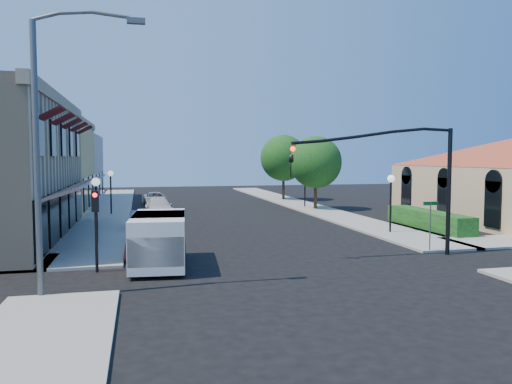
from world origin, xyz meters
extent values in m
plane|color=black|center=(0.00, 0.00, 0.00)|extent=(120.00, 120.00, 0.00)
cube|color=gray|center=(-8.75, 27.00, 0.06)|extent=(3.50, 50.00, 0.12)
cube|color=gray|center=(8.75, 27.00, 0.06)|extent=(3.50, 50.00, 0.12)
cube|color=maroon|center=(-6.90, 8.00, 0.00)|extent=(0.25, 10.00, 0.06)
cube|color=tan|center=(-10.65, 11.00, 7.80)|extent=(0.50, 18.20, 0.60)
cube|color=#561416|center=(-9.60, 11.00, 3.05)|extent=(1.75, 17.00, 0.67)
cube|color=#480E13|center=(-9.95, 4.00, 6.55)|extent=(1.02, 1.50, 0.60)
cube|color=#480E13|center=(-9.95, 7.40, 6.55)|extent=(1.02, 1.50, 0.60)
cube|color=#480E13|center=(-9.95, 10.80, 6.55)|extent=(1.02, 1.50, 0.60)
cube|color=#480E13|center=(-9.95, 14.20, 6.55)|extent=(1.02, 1.50, 0.60)
cube|color=#480E13|center=(-9.95, 17.60, 6.55)|extent=(1.02, 1.50, 0.60)
cube|color=black|center=(-10.45, 3.50, 1.60)|extent=(0.12, 2.60, 2.60)
cube|color=black|center=(-10.45, 6.90, 1.60)|extent=(0.12, 2.60, 2.60)
cube|color=black|center=(-10.45, 10.30, 1.60)|extent=(0.12, 2.60, 2.60)
cube|color=black|center=(-10.45, 13.70, 1.60)|extent=(0.12, 2.60, 2.60)
cube|color=black|center=(-10.45, 17.10, 1.60)|extent=(0.12, 2.60, 2.60)
cube|color=tan|center=(-15.50, 26.00, 3.80)|extent=(10.00, 12.00, 7.60)
cube|color=beige|center=(-15.50, 38.00, 3.50)|extent=(10.00, 12.00, 7.00)
cube|color=black|center=(14.45, 6.50, 1.80)|extent=(0.12, 1.40, 2.80)
cube|color=black|center=(14.45, 11.50, 1.80)|extent=(0.12, 1.40, 2.80)
cube|color=black|center=(14.45, 16.50, 1.80)|extent=(0.12, 1.40, 2.80)
cube|color=#113C11|center=(11.70, 9.00, 0.00)|extent=(1.40, 8.00, 1.10)
cylinder|color=black|center=(8.80, 22.00, 1.05)|extent=(0.28, 0.28, 2.10)
sphere|color=#113C11|center=(8.80, 22.00, 4.20)|extent=(4.56, 4.56, 4.56)
cylinder|color=black|center=(8.80, 32.00, 1.14)|extent=(0.28, 0.28, 2.27)
sphere|color=#113C11|center=(8.80, 32.00, 4.55)|extent=(4.94, 4.94, 4.94)
cylinder|color=black|center=(8.00, 1.50, 3.00)|extent=(0.20, 0.20, 6.00)
cylinder|color=black|center=(4.10, 1.50, 5.60)|extent=(7.80, 0.14, 0.14)
imported|color=black|center=(0.20, 1.50, 4.70)|extent=(0.20, 0.16, 1.00)
sphere|color=#FF0C0C|center=(0.20, 1.32, 5.00)|extent=(0.22, 0.22, 0.22)
cylinder|color=black|center=(-8.00, 1.50, 1.50)|extent=(0.12, 0.12, 3.00)
cube|color=black|center=(-8.00, 1.35, 2.90)|extent=(0.28, 0.22, 0.85)
sphere|color=#FF0C0C|center=(-8.00, 1.23, 3.15)|extent=(0.18, 0.18, 0.18)
cylinder|color=#595B5E|center=(-9.50, -2.00, 4.50)|extent=(0.20, 0.20, 9.00)
cylinder|color=#595B5E|center=(-8.00, -2.00, 9.25)|extent=(3.00, 0.12, 0.12)
cube|color=#595B5E|center=(-6.30, -2.00, 9.15)|extent=(0.60, 0.25, 0.18)
cylinder|color=#595B5E|center=(7.50, 2.20, 1.25)|extent=(0.06, 0.06, 2.50)
cube|color=#0C591E|center=(7.50, 2.20, 2.40)|extent=(0.80, 0.04, 0.18)
cylinder|color=black|center=(-8.50, 8.00, 1.60)|extent=(0.12, 0.12, 3.20)
sphere|color=white|center=(-8.50, 8.00, 3.35)|extent=(0.44, 0.44, 0.44)
cylinder|color=black|center=(-8.50, 22.00, 1.60)|extent=(0.12, 0.12, 3.20)
sphere|color=white|center=(-8.50, 22.00, 3.35)|extent=(0.44, 0.44, 0.44)
cylinder|color=black|center=(8.50, 8.00, 1.60)|extent=(0.12, 0.12, 3.20)
sphere|color=white|center=(8.50, 8.00, 3.35)|extent=(0.44, 0.44, 0.44)
cylinder|color=black|center=(8.50, 24.00, 1.60)|extent=(0.12, 0.12, 3.20)
sphere|color=white|center=(8.50, 24.00, 3.35)|extent=(0.44, 0.44, 0.44)
cube|color=silver|center=(-5.50, 2.00, 1.19)|extent=(2.59, 5.17, 2.04)
cube|color=silver|center=(-5.69, -0.15, 1.08)|extent=(2.15, 0.87, 1.14)
cube|color=black|center=(-5.66, 0.25, 1.65)|extent=(1.93, 0.28, 1.02)
cube|color=black|center=(-5.47, 2.34, 1.70)|extent=(2.43, 3.14, 1.02)
cylinder|color=black|center=(-6.61, 0.39, 0.37)|extent=(0.35, 0.77, 0.75)
cylinder|color=black|center=(-6.31, 3.78, 0.37)|extent=(0.35, 0.77, 0.75)
cylinder|color=black|center=(-4.69, 0.22, 0.37)|extent=(0.35, 0.77, 0.75)
cylinder|color=black|center=(-4.39, 3.61, 0.37)|extent=(0.35, 0.77, 0.75)
imported|color=black|center=(-5.82, 7.59, 0.61)|extent=(1.68, 3.69, 1.23)
imported|color=#9D9FA2|center=(-6.19, 13.00, 0.61)|extent=(1.54, 3.76, 1.21)
imported|color=silver|center=(-4.80, 20.65, 0.69)|extent=(2.28, 4.89, 1.38)
imported|color=#B4B7BA|center=(-4.80, 30.12, 0.61)|extent=(2.26, 4.49, 1.22)
camera|label=1|loc=(-6.29, -19.33, 4.65)|focal=35.00mm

